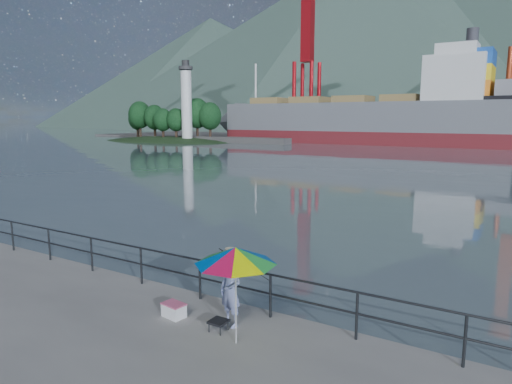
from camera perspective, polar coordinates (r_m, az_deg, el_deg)
harbor_water at (r=137.02m, az=28.36°, el=6.36°), size 500.00×280.00×0.00m
guardrail at (r=12.12m, az=-10.79°, el=-9.76°), size 22.00×0.06×1.03m
lighthouse_islet at (r=93.15m, az=-11.02°, el=6.58°), size 48.00×26.40×19.20m
fisherman at (r=9.99m, az=-3.19°, el=-12.18°), size 0.65×0.50×1.58m
beach_umbrella at (r=8.90m, az=-2.58°, el=-7.97°), size 2.00×2.00×1.98m
folding_stool at (r=10.01m, az=-4.70°, el=-16.29°), size 0.36×0.36×0.24m
cooler_bag at (r=10.77m, az=-10.23°, el=-14.39°), size 0.55×0.40×0.29m
fishing_rod at (r=11.46m, az=-1.12°, el=-13.54°), size 0.33×1.84×1.31m
bulk_carrier at (r=84.04m, az=13.70°, el=8.86°), size 50.38×8.72×14.50m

